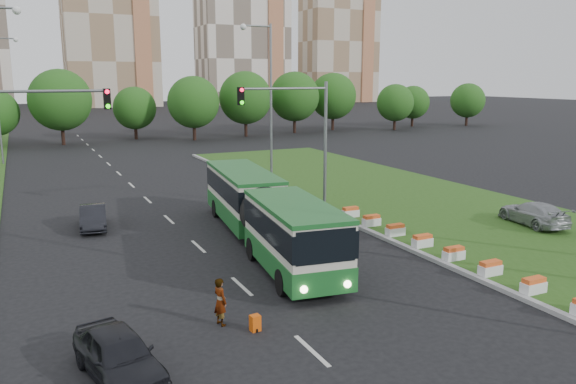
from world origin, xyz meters
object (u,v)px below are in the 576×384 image
car_median (533,213)px  articulated_bus (261,212)px  pedestrian (220,302)px  car_left_near (119,355)px  traffic_mast_median (302,127)px  shopping_trolley (255,323)px  car_left_far (93,217)px  traffic_mast_left (24,140)px

car_median → articulated_bus: bearing=-4.1°
car_median → pedestrian: pedestrian is taller
car_left_near → car_median: size_ratio=0.91×
traffic_mast_median → car_left_near: 20.69m
shopping_trolley → articulated_bus: bearing=58.9°
articulated_bus → shopping_trolley: size_ratio=30.32×
traffic_mast_median → shopping_trolley: 17.29m
traffic_mast_median → car_left_far: size_ratio=2.05×
car_left_near → car_median: 24.47m
traffic_mast_median → shopping_trolley: traffic_mast_median is taller
traffic_mast_median → articulated_bus: traffic_mast_median is taller
car_left_far → car_median: car_median is taller
car_median → shopping_trolley: size_ratio=8.19×
car_left_far → car_median: bearing=-18.3°
car_left_far → articulated_bus: bearing=-36.4°
car_median → shopping_trolley: 19.80m
traffic_mast_left → car_left_near: 14.95m
traffic_mast_median → pedestrian: bearing=-126.7°
car_left_near → traffic_mast_median: bearing=37.6°
car_left_far → shopping_trolley: (3.21, -15.81, -0.37)m
car_left_near → car_left_far: 16.99m
traffic_mast_left → shopping_trolley: size_ratio=14.60×
shopping_trolley → car_left_far: bearing=94.5°
car_left_far → car_left_near: bearing=-87.8°
car_median → car_left_near: bearing=24.9°
articulated_bus → car_left_far: size_ratio=4.26×
traffic_mast_left → car_left_near: bearing=-82.7°
articulated_bus → pedestrian: articulated_bus is taller
car_left_near → car_left_far: size_ratio=1.05×
car_left_near → car_median: bearing=4.7°
articulated_bus → shopping_trolley: bearing=-106.9°
traffic_mast_median → car_median: bearing=-39.8°
articulated_bus → pedestrian: (-4.91, -8.08, -0.85)m
articulated_bus → pedestrian: size_ratio=10.02×
car_median → pedestrian: bearing=22.0°
car_left_near → shopping_trolley: bearing=3.0°
traffic_mast_left → car_left_far: bearing=42.2°
pedestrian → car_left_far: bearing=-4.6°
shopping_trolley → car_median: bearing=9.1°
traffic_mast_median → car_left_near: traffic_mast_median is taller
traffic_mast_left → car_left_far: size_ratio=2.05×
car_left_far → car_median: 24.52m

